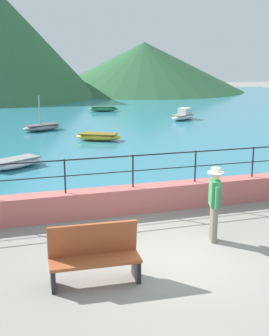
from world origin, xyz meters
name	(u,v)px	position (x,y,z in m)	size (l,w,h in m)	color
ground_plane	(177,260)	(0.00, 0.00, 0.00)	(120.00, 120.00, 0.00)	gray
promenade_wall	(133,199)	(0.00, 3.20, 0.35)	(20.00, 0.56, 0.70)	#BC605B
railing	(133,165)	(0.00, 3.20, 1.32)	(18.44, 0.04, 0.90)	black
lake_water	(45,114)	(0.00, 25.84, 0.03)	(64.00, 44.32, 0.06)	teal
hill_secondary	(144,67)	(14.04, 45.02, 2.93)	(24.36, 24.36, 5.86)	#285633
bench_main	(94,254)	(-1.85, -0.39, 0.56)	(1.73, 0.64, 1.13)	#9E4C28
person_walking	(215,201)	(1.18, 0.69, 0.98)	(0.38, 0.55, 1.75)	slate
boat_0	(183,116)	(8.48, 19.66, 0.33)	(2.38, 2.09, 0.76)	white
boat_1	(15,163)	(-2.90, 9.06, 0.26)	(2.44, 1.95, 0.36)	white
boat_4	(103,109)	(4.44, 25.80, 0.26)	(2.44, 1.35, 0.36)	#338C59
boat_5	(98,136)	(1.38, 13.78, 0.26)	(2.45, 1.86, 0.36)	gold
boat_7	(42,127)	(-1.03, 17.73, 0.26)	(2.47, 1.73, 1.98)	gray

